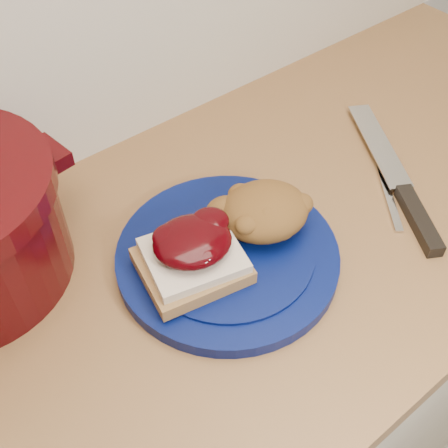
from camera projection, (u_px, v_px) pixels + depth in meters
base_cabinet at (231, 400)px, 1.12m from camera, size 4.00×0.60×0.86m
plate at (227, 256)px, 0.76m from camera, size 0.37×0.37×0.02m
sandwich at (192, 254)px, 0.70m from camera, size 0.15×0.13×0.06m
stuffing_mound at (264, 211)px, 0.75m from camera, size 0.15×0.14×0.06m
chef_knife at (407, 197)px, 0.83m from camera, size 0.19×0.31×0.02m
butter_knife at (388, 194)px, 0.85m from camera, size 0.10×0.13×0.00m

